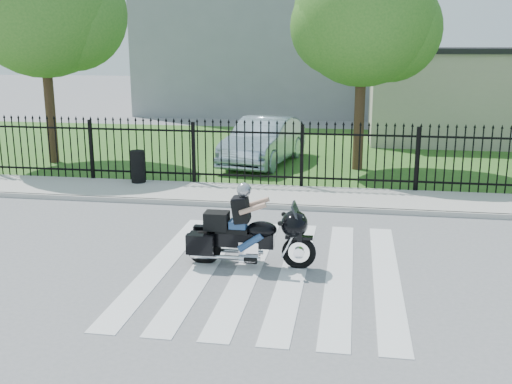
# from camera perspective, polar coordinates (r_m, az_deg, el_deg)

# --- Properties ---
(ground) EXTENTS (120.00, 120.00, 0.00)m
(ground) POSITION_cam_1_polar(r_m,az_deg,el_deg) (10.64, 1.42, -7.49)
(ground) COLOR slate
(ground) RESTS_ON ground
(crosswalk) EXTENTS (5.00, 5.50, 0.01)m
(crosswalk) POSITION_cam_1_polar(r_m,az_deg,el_deg) (10.64, 1.42, -7.46)
(crosswalk) COLOR silver
(crosswalk) RESTS_ON ground
(sidewalk) EXTENTS (40.00, 2.00, 0.12)m
(sidewalk) POSITION_cam_1_polar(r_m,az_deg,el_deg) (15.36, 4.00, -0.48)
(sidewalk) COLOR #ADAAA3
(sidewalk) RESTS_ON ground
(curb) EXTENTS (40.00, 0.12, 0.12)m
(curb) POSITION_cam_1_polar(r_m,az_deg,el_deg) (14.40, 3.62, -1.47)
(curb) COLOR #ADAAA3
(curb) RESTS_ON ground
(grass_strip) EXTENTS (40.00, 12.00, 0.02)m
(grass_strip) POSITION_cam_1_polar(r_m,az_deg,el_deg) (22.20, 5.72, 3.88)
(grass_strip) COLOR #2F5F20
(grass_strip) RESTS_ON ground
(iron_fence) EXTENTS (26.00, 0.04, 1.80)m
(iron_fence) POSITION_cam_1_polar(r_m,az_deg,el_deg) (16.15, 4.39, 3.29)
(iron_fence) COLOR black
(iron_fence) RESTS_ON ground
(tree_left) EXTENTS (4.80, 4.80, 7.58)m
(tree_left) POSITION_cam_1_polar(r_m,az_deg,el_deg) (20.83, -19.78, 16.75)
(tree_left) COLOR #382316
(tree_left) RESTS_ON ground
(tree_mid) EXTENTS (4.20, 4.20, 6.78)m
(tree_mid) POSITION_cam_1_polar(r_m,az_deg,el_deg) (18.82, 10.19, 16.15)
(tree_mid) COLOR #382316
(tree_mid) RESTS_ON ground
(building_low) EXTENTS (10.00, 6.00, 3.50)m
(building_low) POSITION_cam_1_polar(r_m,az_deg,el_deg) (26.51, 21.85, 8.40)
(building_low) COLOR #B3AA95
(building_low) RESTS_ON ground
(building_low_roof) EXTENTS (10.20, 6.20, 0.20)m
(building_low_roof) POSITION_cam_1_polar(r_m,az_deg,el_deg) (26.42, 22.23, 12.38)
(building_low_roof) COLOR black
(building_low_roof) RESTS_ON building_low
(building_tall) EXTENTS (15.00, 10.00, 12.00)m
(building_tall) POSITION_cam_1_polar(r_m,az_deg,el_deg) (36.13, 2.52, 17.37)
(building_tall) COLOR gray
(building_tall) RESTS_ON ground
(motorcycle_rider) EXTENTS (2.36, 0.70, 1.56)m
(motorcycle_rider) POSITION_cam_1_polar(r_m,az_deg,el_deg) (10.67, -0.89, -3.78)
(motorcycle_rider) COLOR black
(motorcycle_rider) RESTS_ON ground
(parked_car) EXTENTS (2.39, 4.78, 1.51)m
(parked_car) POSITION_cam_1_polar(r_m,az_deg,el_deg) (19.64, 0.74, 4.87)
(parked_car) COLOR #9FB4C8
(parked_car) RESTS_ON grass_strip
(litter_bin) EXTENTS (0.43, 0.43, 0.89)m
(litter_bin) POSITION_cam_1_polar(r_m,az_deg,el_deg) (16.91, -11.18, 2.40)
(litter_bin) COLOR black
(litter_bin) RESTS_ON sidewalk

